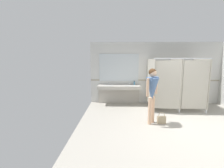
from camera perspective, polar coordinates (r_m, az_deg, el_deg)
ground_plane at (r=5.44m, az=22.00°, el=-14.13°), size 6.08×5.87×0.10m
wall_back at (r=7.63m, az=15.76°, el=3.72°), size 6.08×0.12×2.74m
wall_back_tile_band at (r=7.61m, az=15.77°, el=1.29°), size 6.08×0.01×0.06m
vanity_counter at (r=7.24m, az=2.40°, el=-2.16°), size 1.86×0.57×0.96m
mirror_panel at (r=7.32m, az=2.44°, el=5.77°), size 1.76×0.02×1.23m
bathroom_stalls at (r=6.88m, az=21.85°, el=0.35°), size 2.05×1.44×2.05m
person_standing at (r=5.10m, az=13.94°, el=-1.69°), size 0.56×0.56×1.73m
handbag at (r=5.43m, az=17.03°, el=-11.89°), size 0.26×0.10×0.37m
soap_dispenser at (r=7.31m, az=7.89°, el=0.30°), size 0.07×0.07×0.19m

